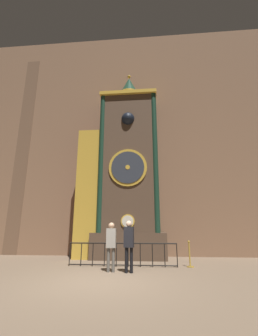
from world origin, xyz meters
TOP-DOWN VIEW (x-y plane):
  - ground_plane at (0.00, 0.00)m, footprint 28.00×28.00m
  - cathedral_back_wall at (-0.09, 6.26)m, footprint 24.00×0.32m
  - clock_tower at (0.01, 5.04)m, footprint 4.68×1.81m
  - railing_fence at (0.34, 2.73)m, footprint 4.44×0.05m
  - visitor_near at (0.07, 1.54)m, footprint 0.34×0.23m
  - visitor_far at (0.72, 1.44)m, footprint 0.36×0.26m
  - stanchion_post at (3.05, 2.85)m, footprint 0.28×0.28m

SIDE VIEW (x-z plane):
  - ground_plane at x=0.00m, z-range 0.00..0.00m
  - stanchion_post at x=3.05m, z-range -0.18..0.83m
  - railing_fence at x=0.34m, z-range 0.05..0.97m
  - visitor_near at x=0.07m, z-range 0.18..1.88m
  - visitor_far at x=0.72m, z-range 0.19..1.95m
  - clock_tower at x=0.01m, z-range -0.89..9.83m
  - cathedral_back_wall at x=-0.09m, z-range -0.01..14.60m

